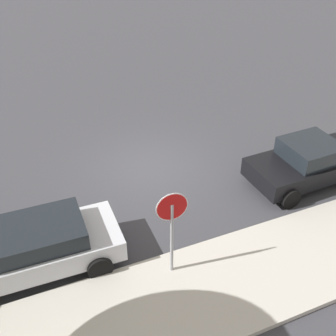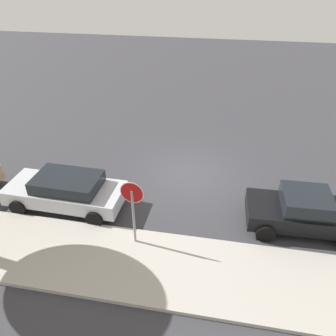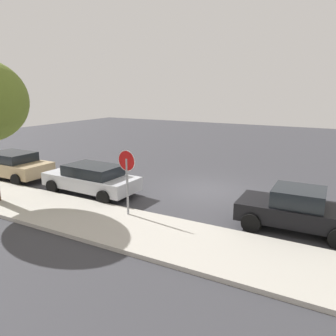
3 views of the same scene
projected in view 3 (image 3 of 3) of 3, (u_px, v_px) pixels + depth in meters
name	position (u px, v px, depth m)	size (l,w,h in m)	color
ground_plane	(206.00, 190.00, 15.45)	(60.00, 60.00, 0.00)	#38383D
sidewalk_curb	(142.00, 231.00, 10.76)	(32.00, 2.89, 0.14)	#B2ADA3
stop_sign	(127.00, 172.00, 11.70)	(0.76, 0.08, 2.54)	gray
parked_car_silver	(91.00, 179.00, 14.70)	(4.51, 2.08, 1.35)	silver
parked_car_black	(297.00, 209.00, 10.92)	(3.88, 2.07, 1.45)	black
parked_car_tan	(13.00, 165.00, 17.26)	(4.27, 2.09, 1.40)	tan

